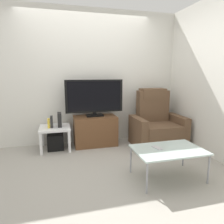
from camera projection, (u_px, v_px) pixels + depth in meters
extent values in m
plane|color=#9E998E|center=(99.00, 162.00, 3.24)|extent=(6.40, 6.40, 0.00)
cube|color=silver|center=(87.00, 77.00, 4.06)|extent=(6.40, 0.06, 2.60)
cube|color=silver|center=(207.00, 78.00, 3.47)|extent=(0.06, 4.48, 2.60)
cube|color=brown|center=(95.00, 131.00, 4.00)|extent=(0.81, 0.47, 0.57)
cube|color=black|center=(97.00, 128.00, 3.77)|extent=(0.75, 0.02, 0.02)
cube|color=black|center=(97.00, 125.00, 3.81)|extent=(0.34, 0.11, 0.04)
cube|color=black|center=(95.00, 115.00, 3.96)|extent=(0.32, 0.20, 0.03)
cube|color=black|center=(95.00, 113.00, 3.96)|extent=(0.06, 0.04, 0.05)
cube|color=black|center=(94.00, 96.00, 3.89)|extent=(1.10, 0.05, 0.62)
cube|color=black|center=(95.00, 96.00, 3.87)|extent=(1.01, 0.01, 0.56)
cube|color=brown|center=(158.00, 134.00, 4.01)|extent=(0.70, 0.72, 0.42)
cube|color=brown|center=(153.00, 106.00, 4.17)|extent=(0.64, 0.20, 0.62)
cube|color=brown|center=(153.00, 93.00, 4.14)|extent=(0.50, 0.26, 0.20)
cube|color=brown|center=(138.00, 132.00, 3.89)|extent=(0.14, 0.68, 0.56)
cube|color=brown|center=(177.00, 129.00, 4.11)|extent=(0.14, 0.68, 0.56)
cube|color=white|center=(55.00, 128.00, 3.74)|extent=(0.54, 0.54, 0.04)
cube|color=white|center=(41.00, 144.00, 3.49)|extent=(0.04, 0.04, 0.39)
cube|color=white|center=(69.00, 142.00, 3.61)|extent=(0.04, 0.04, 0.39)
cube|color=white|center=(43.00, 136.00, 3.94)|extent=(0.04, 0.04, 0.39)
cube|color=white|center=(68.00, 134.00, 4.06)|extent=(0.04, 0.04, 0.39)
cube|color=black|center=(56.00, 141.00, 3.78)|extent=(0.29, 0.29, 0.29)
cube|color=gold|center=(49.00, 123.00, 3.67)|extent=(0.04, 0.13, 0.16)
cube|color=#262626|center=(52.00, 122.00, 3.68)|extent=(0.04, 0.12, 0.20)
cube|color=black|center=(60.00, 120.00, 3.74)|extent=(0.07, 0.20, 0.25)
cube|color=#B2C6C1|center=(168.00, 150.00, 2.69)|extent=(0.90, 0.60, 0.02)
cylinder|color=gray|center=(147.00, 178.00, 2.37)|extent=(0.02, 0.02, 0.39)
cylinder|color=gray|center=(209.00, 169.00, 2.58)|extent=(0.02, 0.02, 0.39)
cylinder|color=gray|center=(131.00, 159.00, 2.88)|extent=(0.02, 0.02, 0.39)
cylinder|color=gray|center=(183.00, 153.00, 3.09)|extent=(0.02, 0.02, 0.39)
cube|color=#B7B7BC|center=(157.00, 148.00, 2.72)|extent=(0.11, 0.16, 0.01)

